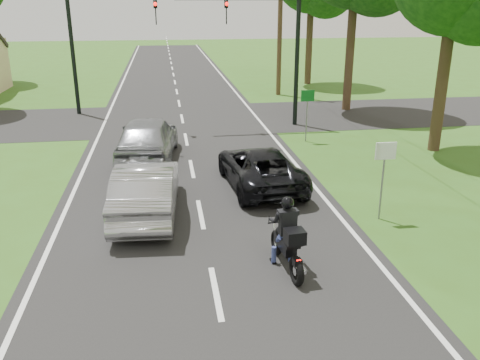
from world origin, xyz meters
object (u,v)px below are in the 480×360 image
object	(u,v)px
silver_suv	(148,138)
motorcycle_rider	(288,242)
sign_white	(385,162)
silver_sedan	(147,189)
utility_pole_far	(280,8)
dark_suv	(260,167)
sign_green	(307,103)
traffic_signal	(257,34)

from	to	relation	value
silver_suv	motorcycle_rider	bearing A→B (deg)	115.82
motorcycle_rider	sign_white	size ratio (longest dim) A/B	0.92
silver_sedan	utility_pole_far	distance (m)	19.85
utility_pole_far	dark_suv	bearing A→B (deg)	-104.63
silver_sedan	sign_green	bearing A→B (deg)	-129.26
motorcycle_rider	dark_suv	world-z (taller)	motorcycle_rider
traffic_signal	utility_pole_far	bearing A→B (deg)	70.32
motorcycle_rider	utility_pole_far	xyz separation A→B (m)	(4.58, 21.29, 4.42)
sign_green	dark_suv	bearing A→B (deg)	-119.93
utility_pole_far	silver_suv	bearing A→B (deg)	-121.24
dark_suv	utility_pole_far	size ratio (longest dim) A/B	0.44
motorcycle_rider	sign_green	xyz separation A→B (m)	(3.28, 10.27, 0.93)
motorcycle_rider	silver_sedan	distance (m)	4.62
dark_suv	silver_sedan	distance (m)	3.86
silver_sedan	sign_green	world-z (taller)	sign_green
silver_suv	sign_white	distance (m)	8.89
motorcycle_rider	silver_sedan	world-z (taller)	motorcycle_rider
silver_suv	sign_white	xyz separation A→B (m)	(6.19, -6.34, 0.77)
traffic_signal	utility_pole_far	size ratio (longest dim) A/B	0.64
utility_pole_far	sign_white	distance (m)	19.39
dark_suv	silver_suv	xyz separation A→B (m)	(-3.50, 3.36, 0.20)
silver_suv	traffic_signal	distance (m)	7.49
silver_sedan	motorcycle_rider	bearing A→B (deg)	134.81
dark_suv	silver_suv	world-z (taller)	silver_suv
utility_pole_far	sign_green	xyz separation A→B (m)	(-1.30, -11.02, -3.49)
traffic_signal	silver_suv	bearing A→B (deg)	-135.92
motorcycle_rider	traffic_signal	xyz separation A→B (m)	(1.72, 13.28, 3.47)
silver_suv	utility_pole_far	distance (m)	15.42
motorcycle_rider	sign_white	bearing A→B (deg)	31.07
silver_sedan	sign_green	xyz separation A→B (m)	(6.32, 6.78, 0.85)
motorcycle_rider	silver_suv	xyz separation A→B (m)	(-3.11, 8.61, 0.17)
silver_suv	utility_pole_far	bearing A→B (deg)	-115.27
dark_suv	utility_pole_far	world-z (taller)	utility_pole_far
dark_suv	silver_suv	size ratio (longest dim) A/B	0.92
silver_suv	traffic_signal	world-z (taller)	traffic_signal
silver_sedan	traffic_signal	bearing A→B (deg)	-112.18
silver_sedan	utility_pole_far	xyz separation A→B (m)	(7.62, 17.80, 4.34)
silver_suv	utility_pole_far	size ratio (longest dim) A/B	0.48
sign_white	silver_suv	bearing A→B (deg)	134.29
silver_sedan	sign_green	distance (m)	9.31
traffic_signal	dark_suv	bearing A→B (deg)	-99.36
motorcycle_rider	dark_suv	size ratio (longest dim) A/B	0.44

